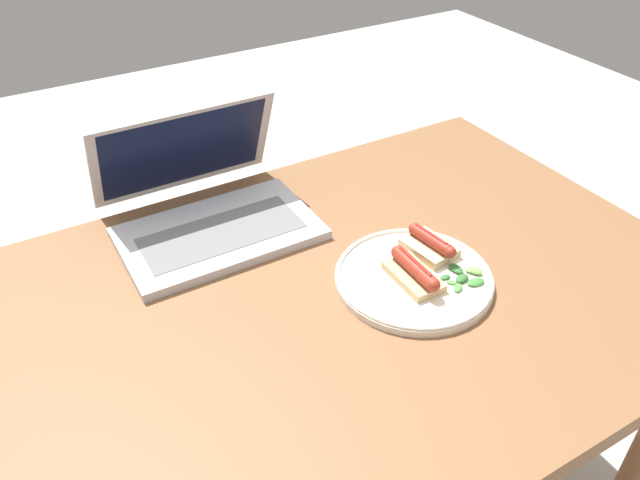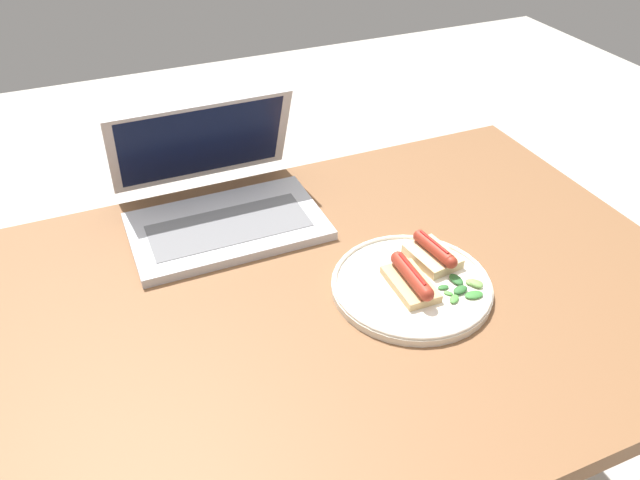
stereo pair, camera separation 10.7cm
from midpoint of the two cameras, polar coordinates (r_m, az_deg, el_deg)
The scene contains 6 objects.
desk at distance 1.07m, azimuth 0.07°, elevation -8.73°, with size 1.42×0.85×0.71m.
laptop at distance 1.22m, azimuth -6.69°, elevation 3.45°, with size 0.36×0.31×0.21m.
plate at distance 1.08m, azimuth 11.21°, elevation -4.16°, with size 0.27×0.27×0.02m.
sausage_toast_left at distance 1.06m, azimuth 11.21°, elevation -3.67°, with size 0.06×0.13×0.04m.
sausage_toast_middle at distance 1.12m, azimuth 13.11°, elevation -1.39°, with size 0.08×0.11×0.04m.
salad_pile at distance 1.08m, azimuth 15.94°, elevation -4.31°, with size 0.08×0.07×0.01m.
Camera 2 is at (-0.25, -0.72, 1.41)m, focal length 35.00 mm.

